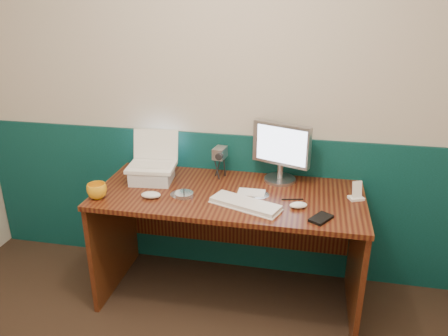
% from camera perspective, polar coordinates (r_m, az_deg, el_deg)
% --- Properties ---
extents(back_wall, '(3.50, 0.04, 2.50)m').
position_cam_1_polar(back_wall, '(2.83, -0.49, 9.36)').
color(back_wall, beige).
rests_on(back_wall, ground).
extents(wainscot, '(3.48, 0.02, 1.00)m').
position_cam_1_polar(wainscot, '(3.07, -0.49, -4.48)').
color(wainscot, '#07302A').
rests_on(wainscot, ground).
extents(desk, '(1.60, 0.70, 0.75)m').
position_cam_1_polar(desk, '(2.80, 0.62, -10.21)').
color(desk, '#330E09').
rests_on(desk, ground).
extents(laptop_riser, '(0.27, 0.24, 0.09)m').
position_cam_1_polar(laptop_riser, '(2.80, -9.38, -0.89)').
color(laptop_riser, silver).
rests_on(laptop_riser, desk).
extents(laptop, '(0.31, 0.25, 0.24)m').
position_cam_1_polar(laptop, '(2.74, -9.59, 2.28)').
color(laptop, white).
rests_on(laptop, laptop_riser).
extents(monitor, '(0.38, 0.23, 0.37)m').
position_cam_1_polar(monitor, '(2.74, 7.47, 1.92)').
color(monitor, '#A2A2A6').
rests_on(monitor, desk).
extents(keyboard, '(0.42, 0.26, 0.02)m').
position_cam_1_polar(keyboard, '(2.46, 2.80, -4.77)').
color(keyboard, white).
rests_on(keyboard, desk).
extents(mouse_right, '(0.11, 0.09, 0.03)m').
position_cam_1_polar(mouse_right, '(2.47, 9.69, -4.80)').
color(mouse_right, white).
rests_on(mouse_right, desk).
extents(mouse_left, '(0.12, 0.08, 0.04)m').
position_cam_1_polar(mouse_left, '(2.59, -9.52, -3.48)').
color(mouse_left, silver).
rests_on(mouse_left, desk).
extents(mug, '(0.14, 0.14, 0.09)m').
position_cam_1_polar(mug, '(2.64, -16.26, -2.90)').
color(mug, orange).
rests_on(mug, desk).
extents(camcorder, '(0.11, 0.15, 0.21)m').
position_cam_1_polar(camcorder, '(2.80, -0.53, 0.83)').
color(camcorder, '#A4A4A9').
rests_on(camcorder, desk).
extents(cd_spindle, '(0.11, 0.11, 0.02)m').
position_cam_1_polar(cd_spindle, '(2.58, -5.24, -3.47)').
color(cd_spindle, '#ADB5BD').
rests_on(cd_spindle, desk).
extents(cd_loose_a, '(0.13, 0.13, 0.00)m').
position_cam_1_polar(cd_loose_a, '(2.62, -5.61, -3.41)').
color(cd_loose_a, silver).
rests_on(cd_loose_a, desk).
extents(cd_loose_b, '(0.11, 0.11, 0.00)m').
position_cam_1_polar(cd_loose_b, '(2.60, 4.70, -3.51)').
color(cd_loose_b, silver).
rests_on(cd_loose_b, desk).
extents(pen, '(0.12, 0.04, 0.01)m').
position_cam_1_polar(pen, '(2.56, 8.92, -4.06)').
color(pen, black).
rests_on(pen, desk).
extents(papers, '(0.16, 0.11, 0.00)m').
position_cam_1_polar(papers, '(2.63, 3.59, -3.21)').
color(papers, silver).
rests_on(papers, desk).
extents(dock, '(0.10, 0.09, 0.02)m').
position_cam_1_polar(dock, '(2.65, 16.85, -3.78)').
color(dock, white).
rests_on(dock, desk).
extents(music_player, '(0.06, 0.05, 0.10)m').
position_cam_1_polar(music_player, '(2.63, 16.99, -2.68)').
color(music_player, white).
rests_on(music_player, dock).
extents(pda, '(0.14, 0.15, 0.02)m').
position_cam_1_polar(pda, '(2.38, 12.55, -6.44)').
color(pda, black).
rests_on(pda, desk).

